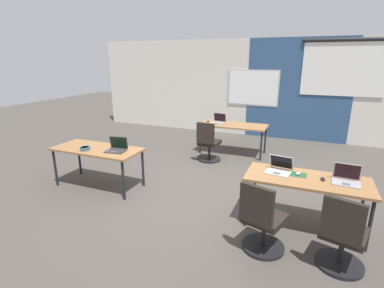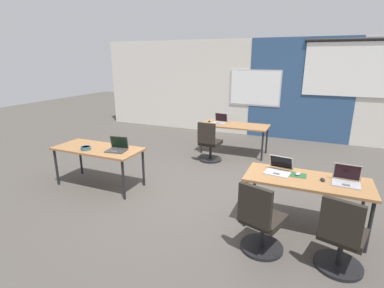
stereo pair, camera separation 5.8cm
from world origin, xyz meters
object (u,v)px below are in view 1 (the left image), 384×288
at_px(mouse_near_right_end, 323,179).
at_px(laptop_near_left_inner, 117,148).
at_px(laptop_far_left, 218,121).
at_px(snack_bowl, 85,148).
at_px(laptop_near_right_end, 346,179).
at_px(laptop_near_right_inner, 279,169).
at_px(chair_near_right_end, 342,239).
at_px(mouse_near_right_inner, 298,173).
at_px(desk_far_center, 233,127).
at_px(chair_far_left, 208,145).
at_px(desk_near_left, 97,151).
at_px(desk_near_right, 307,182).
at_px(mouse_far_left, 208,121).
at_px(chair_near_right_inner, 262,223).

bearing_deg(mouse_near_right_end, laptop_near_left_inner, -179.93).
relative_size(laptop_far_left, snack_bowl, 2.02).
bearing_deg(laptop_near_right_end, laptop_near_right_inner, -179.77).
bearing_deg(laptop_near_left_inner, chair_near_right_end, -21.00).
height_order(laptop_near_left_inner, snack_bowl, laptop_near_left_inner).
distance_m(laptop_near_right_end, laptop_near_right_inner, 0.84).
distance_m(laptop_far_left, mouse_near_right_inner, 3.41).
bearing_deg(laptop_near_left_inner, desk_far_center, 56.11).
distance_m(chair_far_left, laptop_near_left_inner, 2.27).
distance_m(laptop_near_right_end, mouse_near_right_inner, 0.59).
bearing_deg(snack_bowl, desk_near_left, 57.03).
height_order(laptop_far_left, snack_bowl, laptop_far_left).
xyz_separation_m(desk_near_right, chair_far_left, (-2.11, 2.02, -0.28)).
relative_size(laptop_far_left, mouse_far_left, 3.38).
height_order(mouse_near_right_end, laptop_near_right_inner, laptop_near_right_inner).
distance_m(desk_near_right, snack_bowl, 3.62).
relative_size(desk_near_left, chair_far_left, 1.74).
bearing_deg(chair_near_right_end, mouse_near_right_inner, -42.43).
height_order(mouse_far_left, laptop_near_right_inner, laptop_near_right_inner).
xyz_separation_m(laptop_far_left, snack_bowl, (-1.47, -3.01, -0.01)).
height_order(desk_near_right, snack_bowl, snack_bowl).
bearing_deg(laptop_far_left, mouse_far_left, -176.36).
bearing_deg(mouse_far_left, chair_near_right_end, -52.01).
distance_m(desk_near_right, laptop_near_right_inner, 0.40).
xyz_separation_m(laptop_near_right_end, chair_near_right_inner, (-0.91, -0.82, -0.39)).
distance_m(laptop_far_left, chair_near_right_inner, 4.01).
bearing_deg(chair_near_right_inner, laptop_near_right_end, -120.33).
distance_m(desk_far_center, mouse_far_left, 0.67).
distance_m(mouse_far_left, laptop_near_right_inner, 3.43).
xyz_separation_m(chair_near_right_end, mouse_near_right_inner, (-0.53, 0.85, 0.36)).
distance_m(mouse_near_right_end, mouse_near_right_inner, 0.32).
height_order(desk_near_left, laptop_far_left, laptop_far_left).
bearing_deg(desk_far_center, desk_near_right, -57.99).
xyz_separation_m(chair_near_right_end, chair_far_left, (-2.52, 2.79, 0.00)).
relative_size(desk_near_right, chair_near_right_inner, 1.74).
bearing_deg(mouse_near_right_end, laptop_far_left, 129.46).
height_order(chair_far_left, laptop_near_right_inner, laptop_near_right_inner).
relative_size(mouse_near_right_end, snack_bowl, 0.61).
bearing_deg(desk_near_left, laptop_near_right_inner, 1.44).
xyz_separation_m(desk_near_right, chair_near_right_end, (0.41, -0.77, -0.28)).
bearing_deg(laptop_near_left_inner, laptop_near_right_end, -8.02).
relative_size(desk_near_right, chair_near_right_end, 1.74).
height_order(desk_near_right, mouse_near_right_inner, mouse_near_right_inner).
relative_size(desk_far_center, chair_far_left, 1.74).
bearing_deg(mouse_near_right_end, desk_far_center, 124.76).
relative_size(mouse_far_left, chair_near_right_inner, 0.11).
bearing_deg(mouse_near_right_end, mouse_near_right_inner, 167.16).
bearing_deg(chair_far_left, mouse_far_left, -66.82).
height_order(desk_far_center, mouse_far_left, mouse_far_left).
distance_m(laptop_far_left, laptop_near_left_inner, 2.98).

